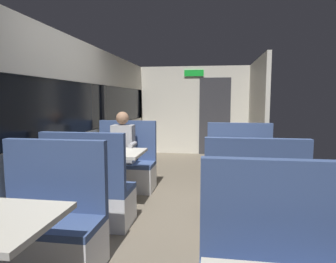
# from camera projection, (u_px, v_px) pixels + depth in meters

# --- Properties ---
(ground_plane) EXTENTS (3.30, 9.20, 0.02)m
(ground_plane) POSITION_uv_depth(u_px,v_px,m) (173.00, 213.00, 3.79)
(ground_plane) COLOR #665B4C
(carriage_window_panel_left) EXTENTS (0.09, 8.48, 2.30)m
(carriage_window_panel_left) POSITION_uv_depth(u_px,v_px,m) (64.00, 125.00, 3.88)
(carriage_window_panel_left) COLOR beige
(carriage_window_panel_left) RESTS_ON ground_plane
(carriage_end_bulkhead) EXTENTS (2.90, 0.11, 2.30)m
(carriage_end_bulkhead) POSITION_uv_depth(u_px,v_px,m) (196.00, 111.00, 7.78)
(carriage_end_bulkhead) COLOR beige
(carriage_end_bulkhead) RESTS_ON ground_plane
(carriage_aisle_panel_right) EXTENTS (0.08, 2.40, 2.30)m
(carriage_aisle_panel_right) POSITION_uv_depth(u_px,v_px,m) (257.00, 113.00, 6.40)
(carriage_aisle_panel_right) COLOR beige
(carriage_aisle_panel_right) RESTS_ON ground_plane
(bench_near_window_facing_entry) EXTENTS (0.95, 0.50, 1.10)m
(bench_near_window_facing_entry) POSITION_uv_depth(u_px,v_px,m) (47.00, 232.00, 2.52)
(bench_near_window_facing_entry) COLOR silver
(bench_near_window_facing_entry) RESTS_ON ground_plane
(dining_table_mid_window) EXTENTS (0.90, 0.70, 0.74)m
(dining_table_mid_window) POSITION_uv_depth(u_px,v_px,m) (110.00, 159.00, 4.05)
(dining_table_mid_window) COLOR #9E9EA3
(dining_table_mid_window) RESTS_ON ground_plane
(bench_mid_window_facing_end) EXTENTS (0.95, 0.50, 1.10)m
(bench_mid_window_facing_end) POSITION_uv_depth(u_px,v_px,m) (90.00, 197.00, 3.40)
(bench_mid_window_facing_end) COLOR silver
(bench_mid_window_facing_end) RESTS_ON ground_plane
(bench_mid_window_facing_entry) EXTENTS (0.95, 0.50, 1.10)m
(bench_mid_window_facing_entry) POSITION_uv_depth(u_px,v_px,m) (125.00, 169.00, 4.78)
(bench_mid_window_facing_entry) COLOR silver
(bench_mid_window_facing_entry) RESTS_ON ground_plane
(dining_table_rear_aisle) EXTENTS (0.90, 0.70, 0.74)m
(dining_table_rear_aisle) POSITION_uv_depth(u_px,v_px,m) (245.00, 166.00, 3.59)
(dining_table_rear_aisle) COLOR #9E9EA3
(dining_table_rear_aisle) RESTS_ON ground_plane
(bench_rear_aisle_facing_end) EXTENTS (0.95, 0.50, 1.10)m
(bench_rear_aisle_facing_end) POSITION_uv_depth(u_px,v_px,m) (252.00, 213.00, 2.94)
(bench_rear_aisle_facing_end) COLOR silver
(bench_rear_aisle_facing_end) RESTS_ON ground_plane
(bench_rear_aisle_facing_entry) EXTENTS (0.95, 0.50, 1.10)m
(bench_rear_aisle_facing_entry) POSITION_uv_depth(u_px,v_px,m) (239.00, 176.00, 4.32)
(bench_rear_aisle_facing_entry) COLOR silver
(bench_rear_aisle_facing_entry) RESTS_ON ground_plane
(seated_passenger) EXTENTS (0.47, 0.55, 1.26)m
(seated_passenger) POSITION_uv_depth(u_px,v_px,m) (124.00, 157.00, 4.68)
(seated_passenger) COLOR #26262D
(seated_passenger) RESTS_ON ground_plane
(coffee_cup_primary) EXTENTS (0.07, 0.07, 0.09)m
(coffee_cup_primary) POSITION_uv_depth(u_px,v_px,m) (230.00, 157.00, 3.44)
(coffee_cup_primary) COLOR #26598C
(coffee_cup_primary) RESTS_ON dining_table_rear_aisle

